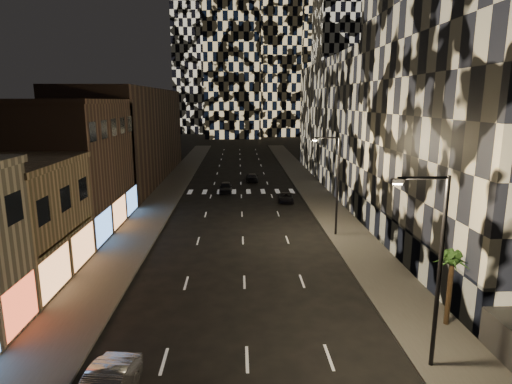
{
  "coord_description": "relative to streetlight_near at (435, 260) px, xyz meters",
  "views": [
    {
      "loc": [
        -0.33,
        -7.53,
        12.27
      ],
      "look_at": [
        0.87,
        21.66,
        6.0
      ],
      "focal_mm": 30.0,
      "sensor_mm": 36.0,
      "label": 1
    }
  ],
  "objects": [
    {
      "name": "sidewalk_right",
      "position": [
        1.65,
        40.0,
        -5.28
      ],
      "size": [
        4.0,
        120.0,
        0.15
      ],
      "primitive_type": "cube",
      "color": "#47443F",
      "rests_on": "ground"
    },
    {
      "name": "midrise_right",
      "position": [
        11.65,
        14.5,
        5.65
      ],
      "size": [
        16.0,
        25.0,
        22.0
      ],
      "primitive_type": "cube",
      "color": "#232326",
      "rests_on": "ground"
    },
    {
      "name": "car_dark_midlane",
      "position": [
        -10.45,
        39.43,
        -4.64
      ],
      "size": [
        1.73,
        4.22,
        1.43
      ],
      "primitive_type": "imported",
      "rotation": [
        0.0,
        0.0,
        -0.01
      ],
      "color": "black",
      "rests_on": "ground"
    },
    {
      "name": "car_dark_rightlane",
      "position": [
        -2.84,
        33.65,
        -4.81
      ],
      "size": [
        2.23,
        4.09,
        1.09
      ],
      "primitive_type": "imported",
      "rotation": [
        0.0,
        0.0,
        -0.11
      ],
      "color": "black",
      "rests_on": "ground"
    },
    {
      "name": "curb_left",
      "position": [
        -16.25,
        40.0,
        -5.28
      ],
      "size": [
        0.2,
        120.0,
        0.15
      ],
      "primitive_type": "cube",
      "color": "#4C4C47",
      "rests_on": "ground"
    },
    {
      "name": "car_dark_oncoming",
      "position": [
        -6.62,
        47.41,
        -4.73
      ],
      "size": [
        1.8,
        4.34,
        1.25
      ],
      "primitive_type": "imported",
      "rotation": [
        0.0,
        0.0,
        3.15
      ],
      "color": "black",
      "rests_on": "ground"
    },
    {
      "name": "streetlight_near",
      "position": [
        0.0,
        0.0,
        0.0
      ],
      "size": [
        2.55,
        0.25,
        9.0
      ],
      "color": "black",
      "rests_on": "sidewalk_right"
    },
    {
      "name": "palm_tree",
      "position": [
        2.75,
        3.67,
        -1.68
      ],
      "size": [
        2.13,
        2.18,
        4.27
      ],
      "color": "#47331E",
      "rests_on": "sidewalk_right"
    },
    {
      "name": "streetlight_far",
      "position": [
        0.0,
        20.0,
        0.0
      ],
      "size": [
        2.55,
        0.25,
        9.0
      ],
      "color": "black",
      "rests_on": "sidewalk_right"
    },
    {
      "name": "midrise_base",
      "position": [
        3.95,
        14.5,
        -3.85
      ],
      "size": [
        0.6,
        25.0,
        3.0
      ],
      "primitive_type": "cube",
      "color": "#383838",
      "rests_on": "ground"
    },
    {
      "name": "retail_brown",
      "position": [
        -25.35,
        23.5,
        0.65
      ],
      "size": [
        10.0,
        15.0,
        12.0
      ],
      "primitive_type": "cube",
      "color": "#4C362B",
      "rests_on": "ground"
    },
    {
      "name": "sidewalk_left",
      "position": [
        -18.35,
        40.0,
        -5.28
      ],
      "size": [
        4.0,
        120.0,
        0.15
      ],
      "primitive_type": "cube",
      "color": "#47443F",
      "rests_on": "ground"
    },
    {
      "name": "midrise_filler_right",
      "position": [
        11.65,
        47.0,
        3.65
      ],
      "size": [
        16.0,
        40.0,
        18.0
      ],
      "primitive_type": "cube",
      "color": "#232326",
      "rests_on": "ground"
    },
    {
      "name": "retail_filler_left",
      "position": [
        -25.35,
        50.0,
        1.65
      ],
      "size": [
        10.0,
        40.0,
        14.0
      ],
      "primitive_type": "cube",
      "color": "#4C362B",
      "rests_on": "ground"
    },
    {
      "name": "curb_right",
      "position": [
        -0.45,
        40.0,
        -5.28
      ],
      "size": [
        0.2,
        120.0,
        0.15
      ],
      "primitive_type": "cube",
      "color": "#4C4C47",
      "rests_on": "ground"
    }
  ]
}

